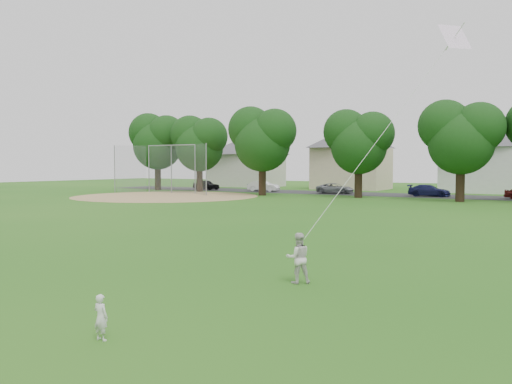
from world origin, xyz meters
The scene contains 10 objects.
ground centered at (0.00, 0.00, 0.00)m, with size 160.00×160.00×0.00m, color #1E5814.
street centered at (0.00, 42.00, 0.01)m, with size 90.00×7.00×0.01m, color #2D2D30.
dirt_infield centered at (-26.00, 28.00, 0.01)m, with size 18.00×18.00×0.02m, color #9E7F51.
toddler centered at (0.38, -3.26, 0.40)m, with size 0.29×0.19×0.80m, color silver.
older_boy centered at (1.37, 2.23, 0.64)m, with size 0.63×0.49×1.29m, color silver.
kite centered at (2.86, 4.13, 3.77)m, with size 2.02×2.44×7.45m.
baseball_backstop centered at (-29.66, 32.41, 2.63)m, with size 11.99×2.91×5.25m.
tree_row centered at (1.79, 35.98, 6.13)m, with size 81.20×9.09×10.60m.
parked_cars centered at (1.23, 41.00, 0.60)m, with size 63.46×2.31×1.25m.
house_row centered at (1.48, 52.00, 4.96)m, with size 77.60×13.79×10.32m.
Camera 1 is at (7.00, -9.00, 2.98)m, focal length 35.00 mm.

